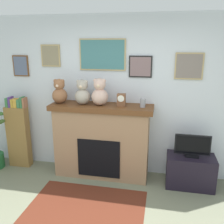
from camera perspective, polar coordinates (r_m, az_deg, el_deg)
The scene contains 11 objects.
back_wall at distance 4.12m, azimuth 1.98°, elevation 3.64°, with size 5.20×0.15×2.60m.
fireplace at distance 4.10m, azimuth -2.35°, elevation -6.53°, with size 1.63×0.51×1.22m.
bookshelf at distance 4.72m, azimuth -20.71°, elevation -4.71°, with size 0.39×0.16×1.28m.
tv_stand at distance 4.12m, azimuth 17.50°, elevation -12.82°, with size 0.72×0.40×0.50m, color black.
television at distance 3.94m, azimuth 18.00°, elevation -7.54°, with size 0.52×0.14×0.34m.
area_rug at distance 3.64m, azimuth -5.86°, elevation -20.77°, with size 1.58×1.03×0.01m, color #552416.
candle_jar at distance 3.78m, azimuth 7.08°, elevation 2.09°, with size 0.08×0.08×0.13m, color gray.
mantel_clock at distance 3.81m, azimuth 2.16°, elevation 2.79°, with size 0.13×0.10×0.20m.
teddy_bear_brown at distance 4.08m, azimuth -11.96°, elevation 4.44°, with size 0.24×0.24×0.39m.
teddy_bear_cream at distance 3.94m, azimuth -6.80°, elevation 4.31°, with size 0.25×0.25×0.40m.
teddy_bear_grey at distance 3.86m, azimuth -2.83°, elevation 4.34°, with size 0.26×0.26×0.42m.
Camera 1 is at (0.67, -1.97, 2.16)m, focal length 39.76 mm.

